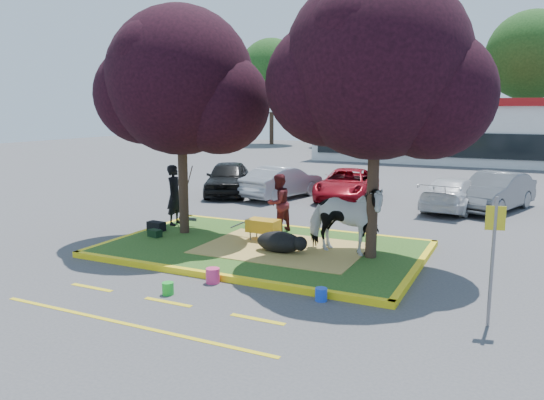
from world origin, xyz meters
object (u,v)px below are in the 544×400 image
at_px(car_black, 228,178).
at_px(car_silver, 283,182).
at_px(sign_post, 493,248).
at_px(handler, 175,195).
at_px(cow, 345,219).
at_px(calf, 279,242).
at_px(wheelbarrow, 263,226).
at_px(bucket_green, 168,288).
at_px(bucket_pink, 213,276).
at_px(bucket_blue, 321,294).

bearing_deg(car_black, car_silver, -17.54).
relative_size(sign_post, car_black, 0.54).
relative_size(handler, car_silver, 0.46).
bearing_deg(cow, sign_post, -124.72).
bearing_deg(sign_post, calf, 141.93).
relative_size(wheelbarrow, bucket_green, 6.11).
bearing_deg(car_silver, handler, 98.77).
xyz_separation_m(sign_post, bucket_pink, (-5.63, -0.10, -1.26)).
bearing_deg(bucket_green, car_black, 114.73).
distance_m(cow, sign_post, 4.62).
distance_m(cow, bucket_green, 4.81).
relative_size(calf, bucket_blue, 4.69).
height_order(cow, car_silver, cow).
height_order(bucket_green, bucket_pink, bucket_pink).
relative_size(calf, sign_post, 0.53).
bearing_deg(handler, cow, -105.89).
bearing_deg(bucket_pink, car_black, 118.70).
relative_size(cow, calf, 1.73).
distance_m(calf, wheelbarrow, 1.29).
xyz_separation_m(calf, car_black, (-6.29, 8.16, 0.32)).
height_order(bucket_blue, car_black, car_black).
height_order(bucket_pink, car_silver, car_silver).
relative_size(bucket_green, car_silver, 0.06).
xyz_separation_m(wheelbarrow, bucket_green, (-0.02, -4.38, -0.43)).
distance_m(cow, car_black, 10.94).
bearing_deg(calf, cow, 9.33).
distance_m(handler, sign_post, 10.28).
relative_size(cow, bucket_green, 8.19).
height_order(cow, bucket_green, cow).
xyz_separation_m(bucket_green, bucket_blue, (2.98, 1.03, 0.00)).
relative_size(calf, car_silver, 0.30).
distance_m(wheelbarrow, car_silver, 8.02).
height_order(calf, bucket_pink, calf).
relative_size(cow, car_black, 0.49).
xyz_separation_m(cow, bucket_blue, (0.50, -2.98, -0.92)).
bearing_deg(sign_post, bucket_pink, 167.38).
bearing_deg(handler, bucket_green, -151.80).
relative_size(wheelbarrow, car_black, 0.37).
distance_m(calf, sign_post, 5.74).
distance_m(calf, bucket_green, 3.61).
xyz_separation_m(sign_post, car_black, (-11.43, 10.50, -0.68)).
relative_size(bucket_pink, car_silver, 0.08).
distance_m(handler, car_silver, 6.89).
bearing_deg(handler, calf, -115.78).
distance_m(sign_post, bucket_pink, 5.77).
distance_m(bucket_green, bucket_blue, 3.15).
bearing_deg(sign_post, wheelbarrow, 138.16).
distance_m(bucket_pink, bucket_blue, 2.54).
bearing_deg(car_black, calf, -75.66).
bearing_deg(handler, wheelbarrow, -106.78).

